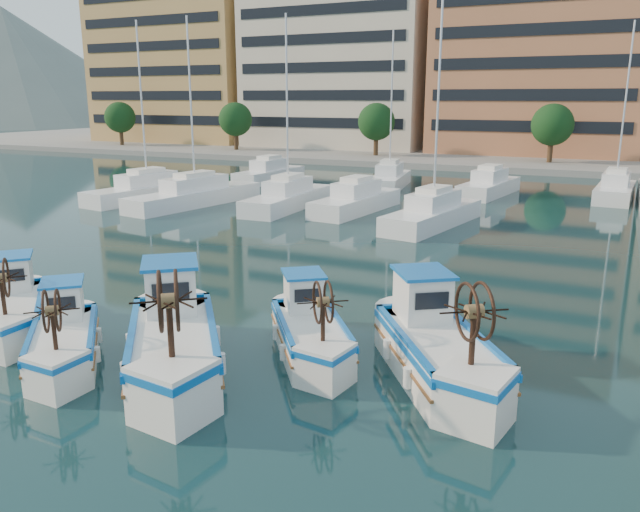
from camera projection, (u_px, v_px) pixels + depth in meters
The scene contains 9 objects.
ground at pixel (158, 372), 15.73m from camera, with size 300.00×300.00×0.00m, color #17393C.
waterfront at pixel (621, 55), 66.15m from camera, with size 180.00×40.00×25.60m.
hill_west at pixel (14, 123), 170.08m from camera, with size 180.00×180.00×60.00m, color slate.
yacht_marina at pixel (374, 194), 41.40m from camera, with size 39.08×22.79×11.50m.
fishing_boat_a at pixel (13, 306), 18.48m from camera, with size 4.07×4.02×2.63m.
fishing_boat_b at pixel (63, 337), 16.25m from camera, with size 3.73×3.85×2.46m.
fishing_boat_c at pixel (173, 337), 15.62m from camera, with size 4.74×5.22×3.25m.
fishing_boat_d at pixel (310, 328), 16.79m from camera, with size 3.63×4.09×2.53m.
fishing_boat_e at pixel (436, 344), 15.32m from camera, with size 4.31×4.96×3.05m.
Camera 1 is at (9.91, -11.37, 6.73)m, focal length 35.00 mm.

